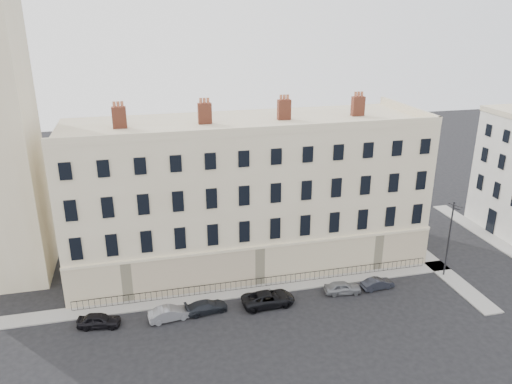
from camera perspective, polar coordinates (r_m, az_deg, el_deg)
ground at (r=46.83m, az=9.61°, el=-13.12°), size 160.00×160.00×0.00m
terrace at (r=51.95m, az=-1.14°, el=-0.07°), size 36.22×12.22×17.00m
pavement_terrace at (r=48.37m, az=-3.98°, el=-11.59°), size 48.00×2.00×0.12m
pavement_east_return at (r=58.51m, az=18.39°, el=-6.68°), size 2.00×24.00×0.12m
pavement_adjacent at (r=65.52m, az=24.97°, el=-4.64°), size 2.00×20.00×0.12m
railings at (r=49.15m, az=0.60°, el=-10.30°), size 35.00×0.04×0.96m
car_a at (r=45.77m, az=-17.51°, el=-13.81°), size 3.80×2.04×1.23m
car_b at (r=45.26m, az=-9.82°, el=-13.51°), size 3.85×1.78×1.22m
car_c at (r=45.82m, az=-5.70°, el=-12.91°), size 3.98×2.03×1.11m
car_d at (r=46.50m, az=1.42°, el=-12.07°), size 4.96×2.46×1.35m
car_e at (r=48.96m, az=9.88°, el=-10.70°), size 3.66×1.83×1.20m
car_f at (r=50.40m, az=13.72°, el=-10.13°), size 3.33×1.43×1.07m
streetlamp at (r=52.82m, az=21.24°, el=-4.72°), size 0.84×1.64×8.07m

